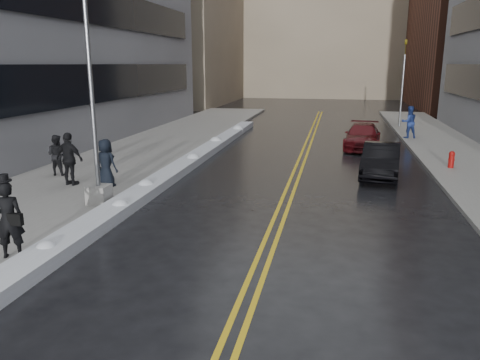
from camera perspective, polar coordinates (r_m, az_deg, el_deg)
The scene contains 18 objects.
ground at distance 12.76m, azimuth -7.69°, elevation -6.92°, with size 160.00×160.00×0.00m, color black.
sidewalk_west at distance 23.80m, azimuth -12.91°, elevation 2.86°, with size 5.50×50.00×0.15m, color gray.
sidewalk_east at distance 22.49m, azimuth 26.74°, elevation 1.06°, with size 4.00×50.00×0.15m, color gray.
lane_line_left at distance 21.77m, azimuth 6.93°, elevation 1.90°, with size 0.12×50.00×0.01m, color gold.
lane_line_right at distance 21.75m, azimuth 7.72°, elevation 1.86°, with size 0.12×50.00×0.01m, color gold.
snow_ridge at distance 20.76m, azimuth -6.87°, elevation 1.78°, with size 0.90×30.00×0.34m, color silver.
building_west_far at distance 58.75m, azimuth -8.24°, elevation 18.23°, with size 14.00×22.00×18.00m, color gray.
building_far at distance 71.55m, azimuth 10.54°, elevation 18.97°, with size 36.00×16.00×22.00m, color gray.
lamppost at distance 15.26m, azimuth -17.34°, elevation 5.85°, with size 0.65×0.65×7.62m.
fire_hydrant at distance 22.16m, azimuth 24.38°, elevation 2.39°, with size 0.26×0.26×0.73m.
traffic_signal at distance 35.52m, azimuth 19.24°, elevation 11.42°, with size 0.16×0.20×6.00m.
pedestrian_fedora at distance 11.97m, azimuth -26.38°, elevation -4.36°, with size 0.66×0.43×1.82m, color black.
pedestrian_b at distance 20.16m, azimuth -21.42°, elevation 2.86°, with size 0.80×0.62×1.64m, color black.
pedestrian_c at distance 17.62m, azimuth -16.03°, elevation 1.99°, with size 0.86×0.56×1.76m, color black.
pedestrian_d at distance 18.27m, azimuth -20.07°, elevation 2.42°, with size 1.15×0.48×1.96m, color black.
pedestrian_east at distance 30.15m, azimuth 19.91°, elevation 6.66°, with size 0.93×0.73×1.92m, color navy.
car_black at distance 19.99m, azimuth 16.80°, elevation 2.30°, with size 1.44×4.13×1.36m, color black.
car_maroon at distance 26.56m, azimuth 14.72°, elevation 5.17°, with size 1.86×4.57×1.33m, color #480B0F.
Camera 1 is at (4.05, -11.23, 4.53)m, focal length 35.00 mm.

